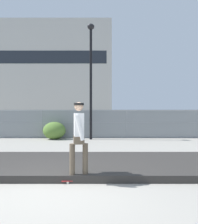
# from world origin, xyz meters

# --- Properties ---
(ground_plane) EXTENTS (120.00, 120.00, 0.00)m
(ground_plane) POSITION_xyz_m (0.00, 0.00, 0.00)
(ground_plane) COLOR #9E998E
(gravel_berm) EXTENTS (14.58, 3.07, 0.18)m
(gravel_berm) POSITION_xyz_m (0.00, 2.01, 0.09)
(gravel_berm) COLOR #33302D
(gravel_berm) RESTS_ON ground_plane
(skateboard) EXTENTS (0.82, 0.33, 0.07)m
(skateboard) POSITION_xyz_m (0.48, 0.60, 0.06)
(skateboard) COLOR #B22D2D
(skateboard) RESTS_ON ground_plane
(skater) EXTENTS (0.73, 0.61, 1.82)m
(skater) POSITION_xyz_m (0.48, 0.60, 1.11)
(skater) COLOR black
(skater) RESTS_ON skateboard
(chain_fence) EXTENTS (27.77, 0.06, 1.85)m
(chain_fence) POSITION_xyz_m (-0.00, 9.58, 0.93)
(chain_fence) COLOR gray
(chain_fence) RESTS_ON ground_plane
(street_lamp) EXTENTS (0.44, 0.44, 7.18)m
(street_lamp) POSITION_xyz_m (0.45, 8.85, 4.44)
(street_lamp) COLOR black
(street_lamp) RESTS_ON ground_plane
(parked_car_near) EXTENTS (4.45, 2.05, 1.66)m
(parked_car_near) POSITION_xyz_m (-3.30, 12.95, 0.84)
(parked_car_near) COLOR black
(parked_car_near) RESTS_ON ground_plane
(parked_car_mid) EXTENTS (4.55, 2.25, 1.66)m
(parked_car_mid) POSITION_xyz_m (3.62, 12.45, 0.84)
(parked_car_mid) COLOR silver
(parked_car_mid) RESTS_ON ground_plane
(library_building) EXTENTS (25.10, 10.07, 20.15)m
(library_building) POSITION_xyz_m (-9.11, 42.08, 10.08)
(library_building) COLOR #B2AFA8
(library_building) RESTS_ON ground_plane
(shrub_left) EXTENTS (1.40, 1.15, 1.08)m
(shrub_left) POSITION_xyz_m (-1.82, 8.91, 0.54)
(shrub_left) COLOR #567A33
(shrub_left) RESTS_ON ground_plane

